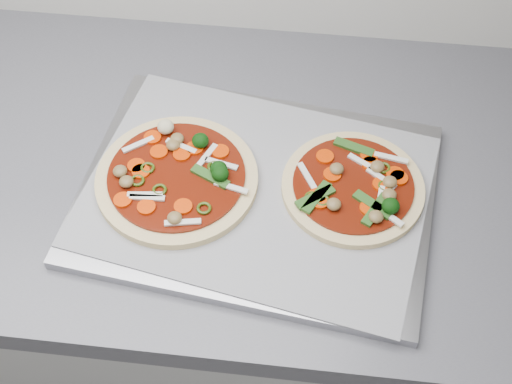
# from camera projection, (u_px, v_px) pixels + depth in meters

# --- Properties ---
(base_cabinet) EXTENTS (3.60, 0.60, 0.86)m
(base_cabinet) POSITION_uv_depth(u_px,v_px,m) (195.00, 310.00, 1.42)
(base_cabinet) COLOR #B8B8B6
(base_cabinet) RESTS_ON ground
(countertop) EXTENTS (3.60, 0.60, 0.04)m
(countertop) POSITION_uv_depth(u_px,v_px,m) (175.00, 168.00, 1.06)
(countertop) COLOR slate
(countertop) RESTS_ON base_cabinet
(baking_tray) EXTENTS (0.52, 0.41, 0.02)m
(baking_tray) POSITION_uv_depth(u_px,v_px,m) (257.00, 194.00, 0.99)
(baking_tray) COLOR #939298
(baking_tray) RESTS_ON countertop
(parchment) EXTENTS (0.51, 0.41, 0.00)m
(parchment) POSITION_uv_depth(u_px,v_px,m) (257.00, 190.00, 0.99)
(parchment) COLOR #9B9BA1
(parchment) RESTS_ON baking_tray
(pizza_left) EXTENTS (0.25, 0.25, 0.04)m
(pizza_left) POSITION_uv_depth(u_px,v_px,m) (177.00, 177.00, 0.99)
(pizza_left) COLOR beige
(pizza_left) RESTS_ON parchment
(pizza_right) EXTENTS (0.26, 0.26, 0.03)m
(pizza_right) POSITION_uv_depth(u_px,v_px,m) (354.00, 187.00, 0.98)
(pizza_right) COLOR beige
(pizza_right) RESTS_ON parchment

